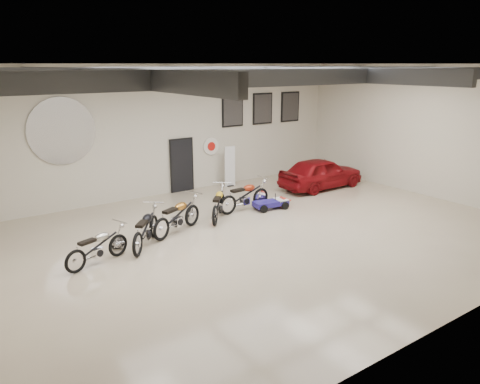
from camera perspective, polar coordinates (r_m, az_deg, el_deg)
floor at (r=14.14m, az=2.83°, el=-5.36°), size 16.00×12.00×0.01m
ceiling at (r=13.23m, az=3.13°, el=15.35°), size 16.00×12.00×0.01m
back_wall at (r=18.48m, az=-8.73°, el=7.42°), size 16.00×0.02×5.00m
right_wall at (r=19.41m, az=21.99°, el=6.86°), size 0.02×12.00×5.00m
ceiling_beams at (r=13.23m, az=3.11°, el=14.27°), size 15.80×11.80×0.32m
door at (r=18.91m, az=-7.13°, el=3.20°), size 0.92×0.08×2.10m
logo_plaque at (r=16.99m, az=-20.88°, el=6.93°), size 2.30×0.06×1.16m
poster_left at (r=19.90m, az=-0.92°, el=9.89°), size 1.05×0.08×1.35m
poster_mid at (r=20.84m, az=2.77°, el=10.12°), size 1.05×0.08×1.35m
poster_right at (r=21.86m, az=6.13°, el=10.30°), size 1.05×0.08×1.35m
oil_sign at (r=19.48m, az=-3.56°, el=5.59°), size 0.72×0.10×0.72m
banner_stand at (r=19.60m, az=-1.25°, el=3.23°), size 0.50×0.25×1.76m
motorcycle_silver at (r=12.58m, az=-17.03°, el=-6.35°), size 1.97×1.15×0.98m
motorcycle_black at (r=13.43m, az=-11.44°, el=-4.34°), size 1.87×1.98×1.08m
motorcycle_gold at (r=14.32m, az=-7.67°, el=-2.85°), size 2.22×1.47×1.11m
motorcycle_yellow at (r=15.52m, az=-2.64°, el=-1.38°), size 1.84×1.94×1.06m
motorcycle_red at (r=16.35m, az=0.59°, el=-0.42°), size 2.16×0.81×1.10m
go_kart at (r=16.71m, az=4.14°, el=-1.08°), size 1.63×0.93×0.56m
vintage_car at (r=19.61m, az=9.85°, el=2.31°), size 1.55×3.79×1.29m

